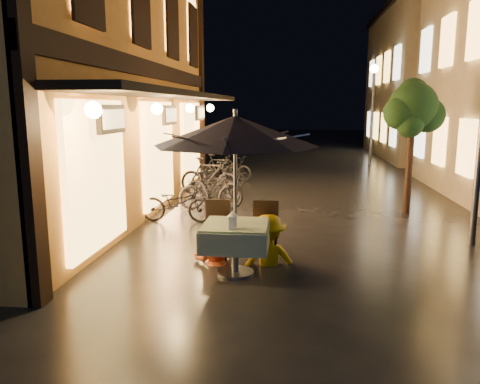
# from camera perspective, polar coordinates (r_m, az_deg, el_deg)

# --- Properties ---
(ground) EXTENTS (90.00, 90.00, 0.00)m
(ground) POSITION_cam_1_polar(r_m,az_deg,el_deg) (7.13, 8.48, -10.21)
(ground) COLOR black
(ground) RESTS_ON ground
(west_building) EXTENTS (5.90, 11.40, 7.40)m
(west_building) POSITION_cam_1_polar(r_m,az_deg,el_deg) (12.05, -21.14, 15.51)
(west_building) COLOR orange
(west_building) RESTS_ON ground
(east_building_far) EXTENTS (7.30, 10.30, 7.30)m
(east_building_far) POSITION_cam_1_polar(r_m,az_deg,el_deg) (25.89, 24.62, 12.05)
(east_building_far) COLOR #B8AE8C
(east_building_far) RESTS_ON ground
(street_tree) EXTENTS (1.43, 1.20, 3.15)m
(street_tree) POSITION_cam_1_polar(r_m,az_deg,el_deg) (11.51, 20.38, 9.38)
(street_tree) COLOR black
(street_tree) RESTS_ON ground
(streetlamp_far) EXTENTS (0.36, 0.36, 4.23)m
(streetlamp_far) POSITION_cam_1_polar(r_m,az_deg,el_deg) (20.94, 15.90, 11.16)
(streetlamp_far) COLOR #59595E
(streetlamp_far) RESTS_ON ground
(cafe_table) EXTENTS (0.99, 0.99, 0.78)m
(cafe_table) POSITION_cam_1_polar(r_m,az_deg,el_deg) (7.01, -0.57, -5.41)
(cafe_table) COLOR #59595E
(cafe_table) RESTS_ON ground
(patio_umbrella) EXTENTS (2.43, 2.43, 2.46)m
(patio_umbrella) POSITION_cam_1_polar(r_m,az_deg,el_deg) (6.75, -0.59, 7.43)
(patio_umbrella) COLOR #59595E
(patio_umbrella) RESTS_ON ground
(cafe_chair_left) EXTENTS (0.42, 0.42, 0.97)m
(cafe_chair_left) POSITION_cam_1_polar(r_m,az_deg,el_deg) (7.78, -2.82, -4.19)
(cafe_chair_left) COLOR black
(cafe_chair_left) RESTS_ON ground
(cafe_chair_right) EXTENTS (0.42, 0.42, 0.97)m
(cafe_chair_right) POSITION_cam_1_polar(r_m,az_deg,el_deg) (7.69, 3.09, -4.37)
(cafe_chair_right) COLOR black
(cafe_chair_right) RESTS_ON ground
(table_lantern) EXTENTS (0.16, 0.16, 0.25)m
(table_lantern) POSITION_cam_1_polar(r_m,az_deg,el_deg) (6.65, -0.88, -3.34)
(table_lantern) COLOR white
(table_lantern) RESTS_ON cafe_table
(person_orange) EXTENTS (0.71, 0.56, 1.44)m
(person_orange) POSITION_cam_1_polar(r_m,az_deg,el_deg) (7.55, -3.25, -3.23)
(person_orange) COLOR #CF4D1F
(person_orange) RESTS_ON ground
(person_yellow) EXTENTS (1.12, 0.82, 1.56)m
(person_yellow) POSITION_cam_1_polar(r_m,az_deg,el_deg) (7.46, 3.51, -2.94)
(person_yellow) COLOR #CF9B00
(person_yellow) RESTS_ON ground
(bicycle_0) EXTENTS (1.60, 0.57, 0.84)m
(bicycle_0) POSITION_cam_1_polar(r_m,az_deg,el_deg) (10.29, -7.75, -1.35)
(bicycle_0) COLOR black
(bicycle_0) RESTS_ON ground
(bicycle_1) EXTENTS (1.62, 0.65, 0.95)m
(bicycle_1) POSITION_cam_1_polar(r_m,az_deg,el_deg) (11.42, -3.56, 0.17)
(bicycle_1) COLOR black
(bicycle_1) RESTS_ON ground
(bicycle_2) EXTENTS (1.63, 0.89, 0.81)m
(bicycle_2) POSITION_cam_1_polar(r_m,az_deg,el_deg) (12.56, -3.23, 0.80)
(bicycle_2) COLOR black
(bicycle_2) RESTS_ON ground
(bicycle_3) EXTENTS (1.89, 0.98, 1.09)m
(bicycle_3) POSITION_cam_1_polar(r_m,az_deg,el_deg) (13.12, -3.72, 1.82)
(bicycle_3) COLOR black
(bicycle_3) RESTS_ON ground
(bicycle_4) EXTENTS (1.74, 1.13, 0.86)m
(bicycle_4) POSITION_cam_1_polar(r_m,az_deg,el_deg) (14.13, -2.65, 1.98)
(bicycle_4) COLOR black
(bicycle_4) RESTS_ON ground
(bicycle_5) EXTENTS (1.61, 0.68, 0.94)m
(bicycle_5) POSITION_cam_1_polar(r_m,az_deg,el_deg) (15.52, -2.64, 2.88)
(bicycle_5) COLOR black
(bicycle_5) RESTS_ON ground
(bicycle_6) EXTENTS (1.65, 1.07, 0.82)m
(bicycle_6) POSITION_cam_1_polar(r_m,az_deg,el_deg) (16.07, -1.10, 2.93)
(bicycle_6) COLOR black
(bicycle_6) RESTS_ON ground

